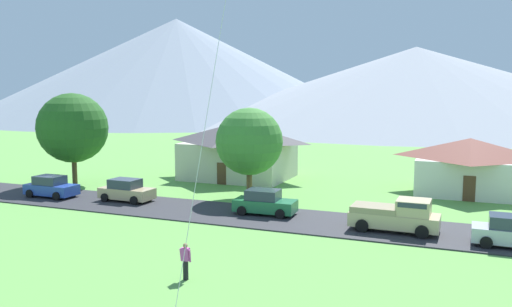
# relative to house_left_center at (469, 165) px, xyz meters

# --- Properties ---
(road_strip) EXTENTS (160.00, 6.10, 0.08)m
(road_strip) POSITION_rel_house_left_center_xyz_m (-10.40, -14.22, -2.34)
(road_strip) COLOR #2D2D33
(road_strip) RESTS_ON ground
(mountain_central_ridge) EXTENTS (129.82, 129.82, 20.80)m
(mountain_central_ridge) POSITION_rel_house_left_center_xyz_m (-12.49, 100.82, 8.02)
(mountain_central_ridge) COLOR #8E939E
(mountain_central_ridge) RESTS_ON ground
(mountain_far_west_ridge) EXTENTS (131.88, 131.88, 32.70)m
(mountain_far_west_ridge) POSITION_rel_house_left_center_xyz_m (-89.15, 104.07, 13.97)
(mountain_far_west_ridge) COLOR gray
(mountain_far_west_ridge) RESTS_ON ground
(mountain_far_east_ridge) EXTENTS (91.21, 91.21, 29.73)m
(mountain_far_east_ridge) POSITION_rel_house_left_center_xyz_m (-97.42, 118.59, 12.48)
(mountain_far_east_ridge) COLOR gray
(mountain_far_east_ridge) RESTS_ON ground
(house_left_center) EXTENTS (8.82, 7.83, 4.60)m
(house_left_center) POSITION_rel_house_left_center_xyz_m (0.00, 0.00, 0.00)
(house_left_center) COLOR silver
(house_left_center) RESTS_ON ground
(house_right_center) EXTENTS (10.54, 8.26, 5.50)m
(house_right_center) POSITION_rel_house_left_center_xyz_m (-20.83, -0.24, 0.47)
(house_right_center) COLOR beige
(house_right_center) RESTS_ON ground
(tree_near_left) EXTENTS (6.24, 6.24, 8.31)m
(tree_near_left) POSITION_rel_house_left_center_xyz_m (-33.10, -9.22, 2.80)
(tree_near_left) COLOR brown
(tree_near_left) RESTS_ON ground
(tree_left_of_center) EXTENTS (5.26, 5.26, 7.18)m
(tree_left_of_center) POSITION_rel_house_left_center_xyz_m (-16.04, -9.01, 2.16)
(tree_left_of_center) COLOR brown
(tree_left_of_center) RESTS_ON ground
(parked_car_blue_mid_west) EXTENTS (4.20, 2.08, 1.68)m
(parked_car_blue_mid_west) POSITION_rel_house_left_center_xyz_m (-30.90, -14.42, -1.51)
(parked_car_blue_mid_west) COLOR #2847A8
(parked_car_blue_mid_west) RESTS_ON road_strip
(parked_car_tan_mid_east) EXTENTS (4.25, 2.17, 1.68)m
(parked_car_tan_mid_east) POSITION_rel_house_left_center_xyz_m (-24.39, -13.48, -1.51)
(parked_car_tan_mid_east) COLOR tan
(parked_car_tan_mid_east) RESTS_ON road_strip
(parked_car_green_east_end) EXTENTS (4.26, 2.19, 1.68)m
(parked_car_green_east_end) POSITION_rel_house_left_center_xyz_m (-13.02, -13.55, -1.51)
(parked_car_green_east_end) COLOR #237042
(parked_car_green_east_end) RESTS_ON road_strip
(pickup_truck_sand_west_side) EXTENTS (5.25, 2.43, 1.99)m
(pickup_truck_sand_west_side) POSITION_rel_house_left_center_xyz_m (-4.16, -14.68, -1.32)
(pickup_truck_sand_west_side) COLOR #C6B284
(pickup_truck_sand_west_side) RESTS_ON road_strip
(watcher_person) EXTENTS (0.56, 0.24, 1.68)m
(watcher_person) POSITION_rel_house_left_center_xyz_m (-11.99, -26.16, -1.50)
(watcher_person) COLOR black
(watcher_person) RESTS_ON ground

